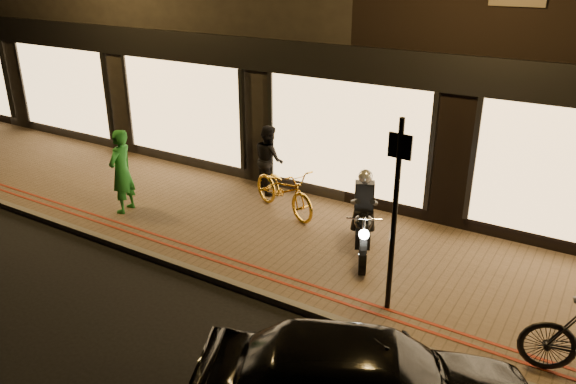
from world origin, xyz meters
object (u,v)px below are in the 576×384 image
at_px(sign_post, 395,208).
at_px(bicycle_gold, 284,190).
at_px(person_green, 121,171).
at_px(motorcycle, 363,223).

relative_size(sign_post, bicycle_gold, 1.55).
relative_size(sign_post, person_green, 1.69).
bearing_deg(bicycle_gold, sign_post, -101.92).
bearing_deg(person_green, bicycle_gold, 109.18).
relative_size(motorcycle, bicycle_gold, 0.94).
height_order(sign_post, bicycle_gold, sign_post).
bearing_deg(sign_post, bicycle_gold, 146.21).
distance_m(motorcycle, sign_post, 2.02).
relative_size(motorcycle, sign_post, 0.60).
bearing_deg(motorcycle, bicycle_gold, 134.85).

